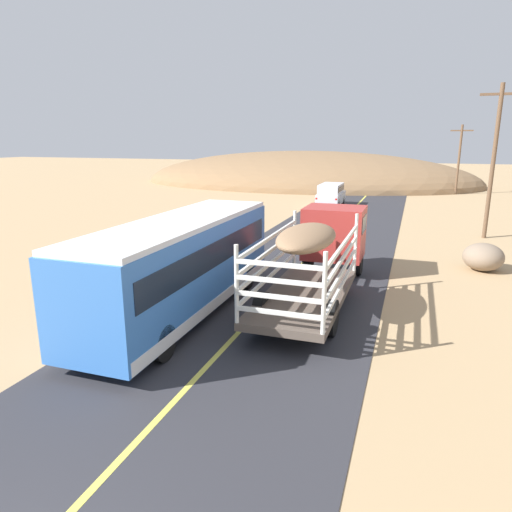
% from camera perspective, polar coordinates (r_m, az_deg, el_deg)
% --- Properties ---
extents(livestock_truck, '(2.53, 9.70, 3.02)m').
position_cam_1_polar(livestock_truck, '(18.07, 8.52, 1.54)').
color(livestock_truck, '#B2332D').
rests_on(livestock_truck, road_surface).
extents(bus, '(2.54, 10.00, 3.21)m').
position_cam_1_polar(bus, '(15.32, -9.22, -0.97)').
color(bus, '#3872C6').
rests_on(bus, road_surface).
extents(car_far, '(1.90, 4.62, 1.93)m').
position_cam_1_polar(car_far, '(41.24, 9.28, 7.65)').
color(car_far, silver).
rests_on(car_far, road_surface).
extents(power_pole_mid, '(2.20, 0.24, 8.76)m').
position_cam_1_polar(power_pole_mid, '(30.19, 27.40, 10.74)').
color(power_pole_mid, brown).
rests_on(power_pole_mid, ground).
extents(power_pole_far, '(2.20, 0.24, 7.19)m').
position_cam_1_polar(power_pole_far, '(53.68, 23.89, 11.13)').
color(power_pole_far, brown).
rests_on(power_pole_far, ground).
extents(boulder_mid_field, '(1.74, 1.87, 1.23)m').
position_cam_1_polar(boulder_mid_field, '(22.94, 26.36, -0.10)').
color(boulder_mid_field, '#84705B').
rests_on(boulder_mid_field, ground).
extents(distant_hill, '(44.60, 27.05, 8.47)m').
position_cam_1_polar(distant_hill, '(62.94, 6.04, 9.00)').
color(distant_hill, olive).
rests_on(distant_hill, ground).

